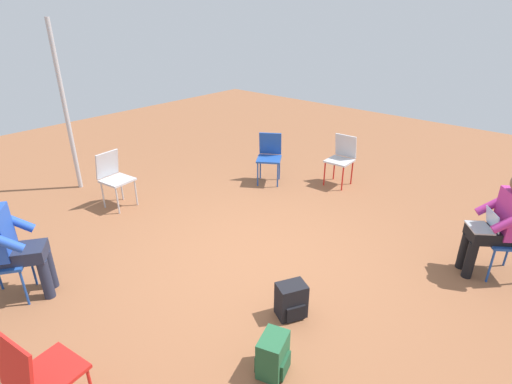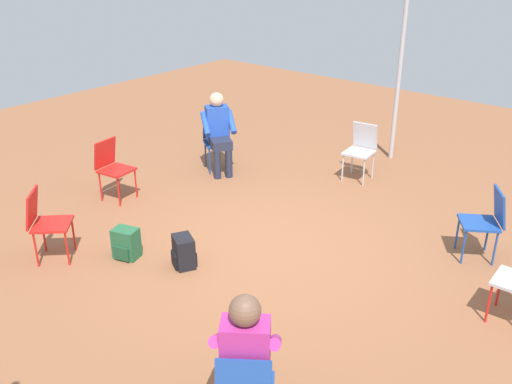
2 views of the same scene
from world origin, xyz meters
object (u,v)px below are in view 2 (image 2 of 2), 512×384
object	(u,v)px
backpack_near_laptop_user	(184,253)
chair_southeast	(217,138)
backpack_by_empty_chair	(126,245)
chair_northeast	(45,220)
chair_east	(112,165)
chair_southwest	(486,219)
person_with_laptop	(247,353)
chair_south	(361,147)
person_in_blue	(219,129)

from	to	relation	value
backpack_near_laptop_user	chair_southeast	bearing A→B (deg)	-53.92
chair_southeast	backpack_by_empty_chair	world-z (taller)	chair_southeast
backpack_near_laptop_user	backpack_by_empty_chair	distance (m)	0.71
chair_northeast	chair_east	world-z (taller)	same
chair_southwest	chair_southeast	size ratio (longest dim) A/B	1.00
chair_northeast	chair_southwest	bearing A→B (deg)	85.64
backpack_near_laptop_user	person_with_laptop	bearing A→B (deg)	147.56
backpack_near_laptop_user	backpack_by_empty_chair	world-z (taller)	same
chair_southeast	person_with_laptop	xyz separation A→B (m)	(-3.79, 3.70, 0.20)
chair_northeast	person_with_laptop	world-z (taller)	person_with_laptop
chair_south	person_in_blue	distance (m)	2.17
chair_south	person_in_blue	world-z (taller)	person_in_blue
chair_east	backpack_near_laptop_user	bearing A→B (deg)	64.24
chair_northeast	person_with_laptop	bearing A→B (deg)	38.36
backpack_by_empty_chair	chair_southwest	bearing A→B (deg)	-140.31
person_in_blue	person_with_laptop	bearing A→B (deg)	80.15
chair_south	person_in_blue	xyz separation A→B (m)	(1.82, 1.16, 0.20)
chair_northeast	person_with_laptop	size ratio (longest dim) A/B	0.69
chair_east	person_with_laptop	xyz separation A→B (m)	(-4.10, 1.93, 0.20)
chair_south	chair_southeast	xyz separation A→B (m)	(1.96, 1.07, 0.00)
chair_southeast	chair_east	world-z (taller)	same
chair_east	person_with_laptop	size ratio (longest dim) A/B	0.69
chair_east	backpack_near_laptop_user	distance (m)	2.19
person_in_blue	backpack_by_empty_chair	xyz separation A→B (m)	(-0.97, 2.60, -0.54)
chair_southeast	chair_east	size ratio (longest dim) A/B	1.00
backpack_near_laptop_user	chair_east	bearing A→B (deg)	-17.19
backpack_by_empty_chair	person_with_laptop	bearing A→B (deg)	159.45
chair_northeast	person_in_blue	bearing A→B (deg)	141.25
person_with_laptop	backpack_near_laptop_user	distance (m)	2.47
chair_northeast	person_in_blue	xyz separation A→B (m)	(0.31, -3.18, 0.20)
chair_south	person_with_laptop	world-z (taller)	person_with_laptop
chair_south	person_in_blue	size ratio (longest dim) A/B	0.69
person_with_laptop	backpack_by_empty_chair	xyz separation A→B (m)	(2.68, -1.01, -0.53)
chair_southeast	chair_east	distance (m)	1.79
chair_northeast	chair_southwest	xyz separation A→B (m)	(-3.79, -3.18, 0.00)
chair_southeast	backpack_by_empty_chair	size ratio (longest dim) A/B	2.36
backpack_by_empty_chair	chair_east	bearing A→B (deg)	-33.14
person_in_blue	backpack_near_laptop_user	bearing A→B (deg)	69.74
chair_northeast	chair_southeast	distance (m)	3.30
chair_northeast	person_in_blue	size ratio (longest dim) A/B	0.69
chair_south	chair_east	bearing A→B (deg)	44.70
chair_southwest	chair_east	bearing A→B (deg)	77.14
chair_southwest	chair_east	xyz separation A→B (m)	(4.55, 1.67, 0.00)
person_in_blue	backpack_by_empty_chair	size ratio (longest dim) A/B	3.44
chair_south	chair_northeast	bearing A→B (deg)	64.34
person_with_laptop	person_in_blue	bearing A→B (deg)	99.30
chair_southwest	chair_southeast	world-z (taller)	same
backpack_by_empty_chair	chair_south	bearing A→B (deg)	-102.83
chair_east	chair_south	bearing A→B (deg)	132.59
chair_south	backpack_near_laptop_user	bearing A→B (deg)	80.05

